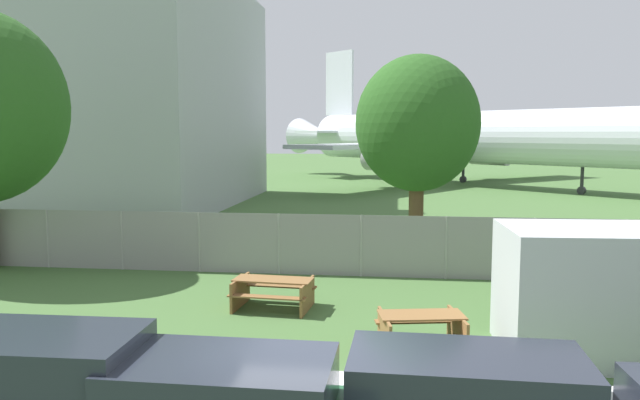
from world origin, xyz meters
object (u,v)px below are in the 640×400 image
object	(u,v)px
airplane	(458,137)
tree_near_hangar	(417,124)
portable_cabin	(625,292)
car_grey_suv_mid_left	(14,396)
picnic_bench_near_cabin	(273,290)
picnic_bench_open_grass	(421,328)

from	to	relation	value
airplane	tree_near_hangar	world-z (taller)	airplane
portable_cabin	car_grey_suv_mid_left	world-z (taller)	portable_cabin
airplane	tree_near_hangar	size ratio (longest dim) A/B	4.74
picnic_bench_near_cabin	car_grey_suv_mid_left	xyz separation A→B (m)	(-1.87, -7.67, 0.48)
picnic_bench_open_grass	tree_near_hangar	world-z (taller)	tree_near_hangar
picnic_bench_open_grass	tree_near_hangar	bearing A→B (deg)	89.19
picnic_bench_near_cabin	picnic_bench_open_grass	world-z (taller)	same
portable_cabin	picnic_bench_near_cabin	bearing A→B (deg)	159.75
airplane	tree_near_hangar	distance (m)	31.30
portable_cabin	tree_near_hangar	bearing A→B (deg)	108.85
portable_cabin	picnic_bench_open_grass	world-z (taller)	portable_cabin
portable_cabin	tree_near_hangar	distance (m)	10.76
tree_near_hangar	car_grey_suv_mid_left	xyz separation A→B (m)	(-5.56, -14.83, -3.70)
airplane	car_grey_suv_mid_left	bearing A→B (deg)	-60.63
picnic_bench_near_cabin	picnic_bench_open_grass	size ratio (longest dim) A/B	1.06
picnic_bench_open_grass	picnic_bench_near_cabin	bearing A→B (deg)	143.75
airplane	tree_near_hangar	xyz separation A→B (m)	(-4.22, -31.01, 0.69)
portable_cabin	picnic_bench_open_grass	xyz separation A→B (m)	(-3.93, -0.27, -0.79)
portable_cabin	car_grey_suv_mid_left	distance (m)	10.77
portable_cabin	airplane	bearing A→B (deg)	86.46
car_grey_suv_mid_left	picnic_bench_near_cabin	bearing A→B (deg)	-104.94
picnic_bench_near_cabin	airplane	bearing A→B (deg)	78.30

